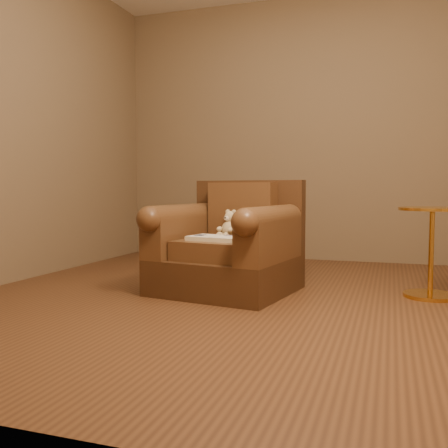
% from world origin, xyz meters
% --- Properties ---
extents(floor, '(4.00, 4.00, 0.00)m').
position_xyz_m(floor, '(0.00, 0.00, 0.00)').
color(floor, brown).
rests_on(floor, ground).
extents(room, '(4.02, 4.02, 2.71)m').
position_xyz_m(room, '(0.00, 0.00, 1.71)').
color(room, '#79644A').
rests_on(room, ground).
extents(armchair, '(1.02, 0.98, 0.80)m').
position_xyz_m(armchair, '(-0.29, 0.19, 0.31)').
color(armchair, '#412815').
rests_on(armchair, floor).
extents(teddy_bear, '(0.15, 0.17, 0.21)m').
position_xyz_m(teddy_bear, '(-0.31, 0.27, 0.46)').
color(teddy_bear, '#CCB88F').
rests_on(teddy_bear, armchair).
extents(guidebook, '(0.42, 0.30, 0.03)m').
position_xyz_m(guidebook, '(-0.30, 0.01, 0.40)').
color(guidebook, beige).
rests_on(guidebook, armchair).
extents(side_table, '(0.44, 0.44, 0.61)m').
position_xyz_m(side_table, '(1.08, 0.41, 0.33)').
color(side_table, gold).
rests_on(side_table, floor).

